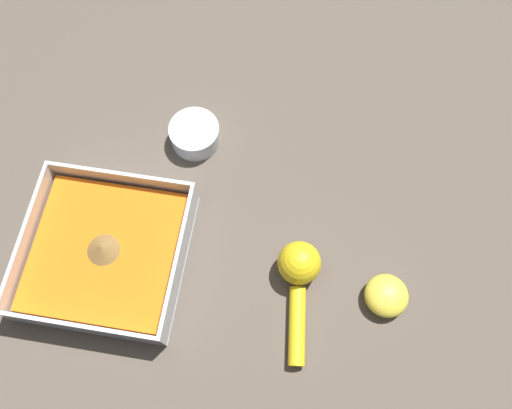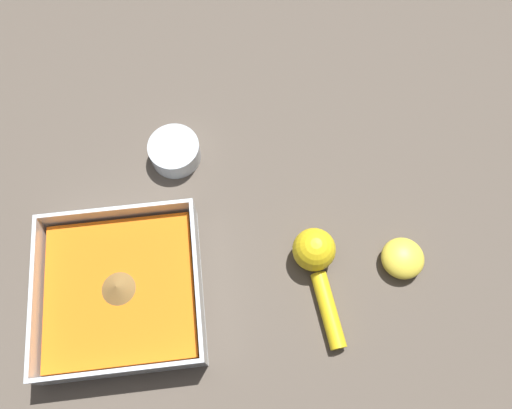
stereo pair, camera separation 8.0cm
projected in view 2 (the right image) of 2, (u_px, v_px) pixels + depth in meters
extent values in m
plane|color=brown|center=(156.00, 285.00, 0.79)|extent=(4.00, 4.00, 0.00)
cube|color=silver|center=(125.00, 294.00, 0.78)|extent=(0.24, 0.24, 0.01)
cube|color=silver|center=(39.00, 298.00, 0.74)|extent=(0.24, 0.01, 0.06)
cube|color=silver|center=(198.00, 280.00, 0.75)|extent=(0.24, 0.01, 0.06)
cube|color=silver|center=(118.00, 215.00, 0.79)|extent=(0.01, 0.23, 0.06)
cube|color=silver|center=(120.00, 372.00, 0.70)|extent=(0.01, 0.23, 0.06)
cube|color=orange|center=(121.00, 291.00, 0.76)|extent=(0.22, 0.22, 0.03)
cone|color=brown|center=(117.00, 287.00, 0.74)|extent=(0.05, 0.05, 0.02)
cylinder|color=silver|center=(175.00, 151.00, 0.85)|extent=(0.09, 0.09, 0.04)
cylinder|color=brown|center=(175.00, 153.00, 0.86)|extent=(0.08, 0.08, 0.02)
sphere|color=yellow|center=(314.00, 250.00, 0.77)|extent=(0.07, 0.07, 0.07)
cylinder|color=yellow|center=(328.00, 310.00, 0.76)|extent=(0.12, 0.04, 0.03)
ellipsoid|color=yellow|center=(403.00, 258.00, 0.79)|extent=(0.07, 0.07, 0.04)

